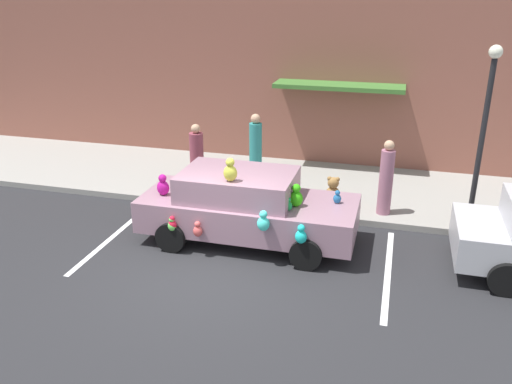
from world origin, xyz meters
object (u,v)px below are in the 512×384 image
(plush_covered_car, at_px, (246,206))
(pedestrian_by_lamp, at_px, (197,157))
(pedestrian_walking_past, at_px, (256,149))
(teddy_bear_on_sidewalk, at_px, (333,192))
(pedestrian_near_shopfront, at_px, (386,180))
(street_lamp_post, at_px, (485,119))

(plush_covered_car, bearing_deg, pedestrian_by_lamp, 129.41)
(plush_covered_car, height_order, pedestrian_walking_past, plush_covered_car)
(pedestrian_by_lamp, bearing_deg, teddy_bear_on_sidewalk, -7.23)
(pedestrian_near_shopfront, bearing_deg, street_lamp_post, -0.99)
(teddy_bear_on_sidewalk, height_order, street_lamp_post, street_lamp_post)
(teddy_bear_on_sidewalk, xyz_separation_m, pedestrian_by_lamp, (-3.69, 0.47, 0.43))
(pedestrian_walking_past, bearing_deg, teddy_bear_on_sidewalk, -29.34)
(pedestrian_near_shopfront, height_order, pedestrian_by_lamp, pedestrian_near_shopfront)
(teddy_bear_on_sidewalk, height_order, pedestrian_by_lamp, pedestrian_by_lamp)
(pedestrian_by_lamp, bearing_deg, plush_covered_car, -50.59)
(teddy_bear_on_sidewalk, relative_size, pedestrian_by_lamp, 0.44)
(teddy_bear_on_sidewalk, distance_m, pedestrian_by_lamp, 3.74)
(pedestrian_by_lamp, bearing_deg, pedestrian_near_shopfront, -7.20)
(teddy_bear_on_sidewalk, bearing_deg, pedestrian_by_lamp, 172.77)
(plush_covered_car, relative_size, street_lamp_post, 1.16)
(street_lamp_post, distance_m, pedestrian_walking_past, 5.83)
(plush_covered_car, relative_size, teddy_bear_on_sidewalk, 6.16)
(teddy_bear_on_sidewalk, relative_size, pedestrian_near_shopfront, 0.42)
(teddy_bear_on_sidewalk, relative_size, street_lamp_post, 0.19)
(street_lamp_post, relative_size, pedestrian_walking_past, 2.13)
(teddy_bear_on_sidewalk, xyz_separation_m, pedestrian_walking_past, (-2.30, 1.29, 0.53))
(street_lamp_post, relative_size, pedestrian_near_shopfront, 2.20)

